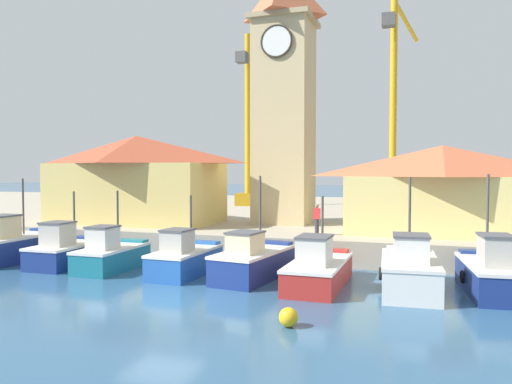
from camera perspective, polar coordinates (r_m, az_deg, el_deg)
ground_plane at (r=18.41m, az=-10.69°, el=-12.21°), size 300.00×300.00×0.00m
quay_wharf at (r=44.64m, az=7.22°, el=-2.74°), size 120.00×40.00×1.31m
fishing_boat_far_left at (r=28.69m, az=-25.96°, el=-5.45°), size 2.16×5.03×4.24m
fishing_boat_left_outer at (r=26.28m, az=-20.80°, el=-6.29°), size 2.20×4.26×3.62m
fishing_boat_left_inner at (r=24.50m, az=-16.22°, el=-6.88°), size 1.98×4.12×3.70m
fishing_boat_mid_left at (r=22.67m, az=-8.12°, el=-7.53°), size 1.98×4.35×3.53m
fishing_boat_center at (r=21.63m, az=-0.28°, el=-7.91°), size 2.65×4.96×4.42m
fishing_boat_mid_right at (r=20.41m, az=7.15°, el=-8.70°), size 2.12×5.22×3.60m
fishing_boat_right_inner at (r=20.21m, az=17.15°, el=-8.62°), size 2.41×4.95×4.41m
fishing_boat_right_outer at (r=20.98m, az=25.22°, el=-8.39°), size 2.28×4.97×4.52m
clock_tower at (r=32.33m, az=3.23°, el=11.52°), size 3.91×3.91×17.68m
warehouse_left at (r=33.12m, az=-13.50°, el=1.54°), size 10.78×5.98×5.60m
warehouse_right at (r=28.15m, az=20.50°, el=0.38°), size 10.07×5.46×4.69m
port_crane_near at (r=48.52m, az=-0.82°, el=6.21°), size 2.04×9.15×18.21m
port_crane_far at (r=42.28m, az=15.43°, el=7.03°), size 2.80×7.92×17.69m
mooring_buoy at (r=15.28m, az=3.73°, el=-14.10°), size 0.58×0.58×0.58m
dock_worker_near_tower at (r=26.08m, az=6.97°, el=-3.07°), size 0.34×0.22×1.62m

